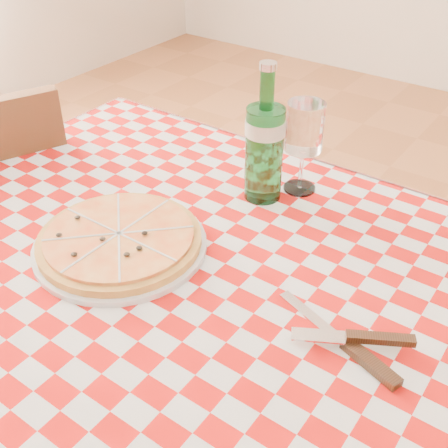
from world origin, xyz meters
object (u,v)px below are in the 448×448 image
Objects in this scene: pizza_plate at (120,239)px; wine_glass at (303,148)px; dining_table at (213,318)px; water_bottle at (265,134)px.

wine_glass reaches higher than pizza_plate.
pizza_plate reaches higher than dining_table.
water_bottle is (0.11, 0.29, 0.12)m from pizza_plate.
dining_table is 4.41× the size of water_bottle.
dining_table is at bearing -75.76° from water_bottle.
dining_table is 0.37m from wine_glass.
pizza_plate is 1.11× the size of water_bottle.
water_bottle reaches higher than pizza_plate.
pizza_plate is 1.63× the size of wine_glass.
wine_glass is at bearing 66.06° from pizza_plate.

